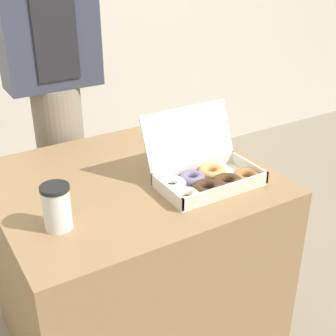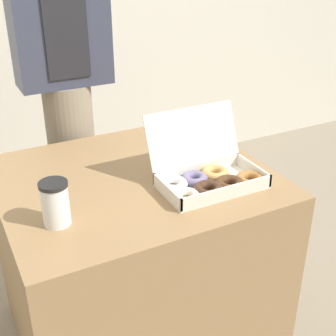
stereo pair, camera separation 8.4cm
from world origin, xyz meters
The scene contains 5 objects.
ground_plane centered at (0.00, 0.00, 0.00)m, with size 14.00×14.00×0.00m, color gray.
table centered at (0.00, 0.00, 0.37)m, with size 0.93×0.81×0.74m.
donut_box centered at (0.19, -0.18, 0.78)m, with size 0.37×0.28×0.23m.
coffee_cup centered at (-0.32, -0.17, 0.81)m, with size 0.08×0.08×0.14m.
person_customer centered at (-0.07, 0.56, 0.98)m, with size 0.38×0.22×1.75m.
Camera 1 is at (-0.63, -1.30, 1.51)m, focal length 50.00 mm.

